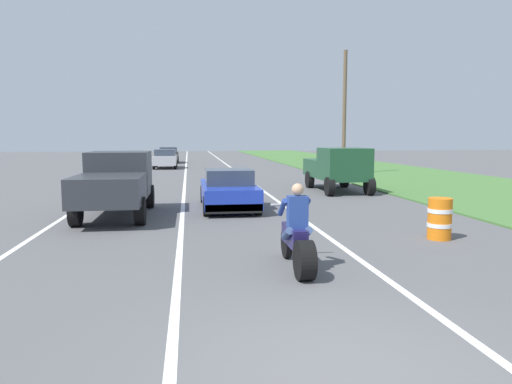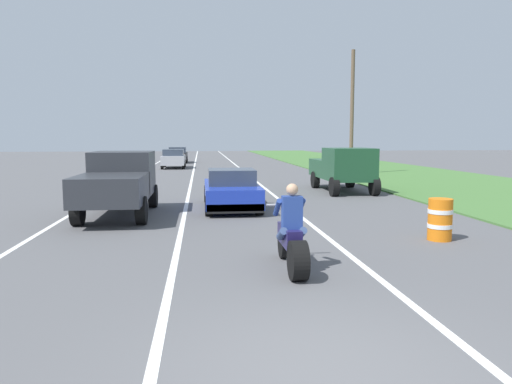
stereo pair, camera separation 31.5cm
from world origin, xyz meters
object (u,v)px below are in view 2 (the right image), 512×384
(motorcycle_with_rider, at_px, (292,239))
(pickup_truck_left_lane_dark_grey, at_px, (119,181))
(construction_barrel_nearest, at_px, (440,219))
(distant_car_far_ahead, at_px, (174,158))
(sports_car_blue, at_px, (231,190))
(pickup_truck_right_shoulder_dark_green, at_px, (343,167))
(distant_car_further_ahead, at_px, (178,155))

(motorcycle_with_rider, xyz_separation_m, pickup_truck_left_lane_dark_grey, (-4.19, 6.76, 0.51))
(construction_barrel_nearest, bearing_deg, distant_car_far_ahead, 105.65)
(sports_car_blue, bearing_deg, pickup_truck_right_shoulder_dark_green, 40.83)
(motorcycle_with_rider, bearing_deg, distant_car_far_ahead, 97.18)
(construction_barrel_nearest, relative_size, distant_car_further_ahead, 0.25)
(motorcycle_with_rider, distance_m, distant_car_further_ahead, 38.33)
(pickup_truck_left_lane_dark_grey, distance_m, distant_car_far_ahead, 23.27)
(sports_car_blue, bearing_deg, distant_car_far_ahead, 98.17)
(sports_car_blue, distance_m, distant_car_further_ahead, 30.38)
(motorcycle_with_rider, xyz_separation_m, pickup_truck_right_shoulder_dark_green, (4.73, 12.54, 0.51))
(construction_barrel_nearest, bearing_deg, distant_car_further_ahead, 102.30)
(distant_car_far_ahead, bearing_deg, pickup_truck_right_shoulder_dark_green, -64.05)
(motorcycle_with_rider, relative_size, pickup_truck_right_shoulder_dark_green, 0.46)
(motorcycle_with_rider, bearing_deg, pickup_truck_right_shoulder_dark_green, 69.33)
(pickup_truck_right_shoulder_dark_green, relative_size, distant_car_far_ahead, 1.20)
(motorcycle_with_rider, xyz_separation_m, distant_car_far_ahead, (-3.78, 30.02, 0.18))
(construction_barrel_nearest, bearing_deg, pickup_truck_right_shoulder_dark_green, 86.04)
(pickup_truck_left_lane_dark_grey, distance_m, distant_car_further_ahead, 31.39)
(construction_barrel_nearest, height_order, distant_car_far_ahead, distant_car_far_ahead)
(pickup_truck_left_lane_dark_grey, relative_size, distant_car_further_ahead, 1.20)
(motorcycle_with_rider, bearing_deg, sports_car_blue, 94.38)
(pickup_truck_left_lane_dark_grey, height_order, pickup_truck_right_shoulder_dark_green, same)
(pickup_truck_right_shoulder_dark_green, xyz_separation_m, distant_car_far_ahead, (-8.51, 17.48, -0.33))
(pickup_truck_left_lane_dark_grey, bearing_deg, construction_barrel_nearest, -29.02)
(motorcycle_with_rider, relative_size, distant_car_further_ahead, 0.55)
(construction_barrel_nearest, bearing_deg, sports_car_blue, 128.91)
(motorcycle_with_rider, distance_m, distant_car_far_ahead, 30.26)
(distant_car_far_ahead, height_order, distant_car_further_ahead, same)
(motorcycle_with_rider, xyz_separation_m, sports_car_blue, (-0.61, 7.93, 0.04))
(construction_barrel_nearest, relative_size, distant_car_far_ahead, 0.25)
(pickup_truck_right_shoulder_dark_green, relative_size, distant_car_further_ahead, 1.20)
(construction_barrel_nearest, xyz_separation_m, distant_car_further_ahead, (-7.84, 35.93, 0.27))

